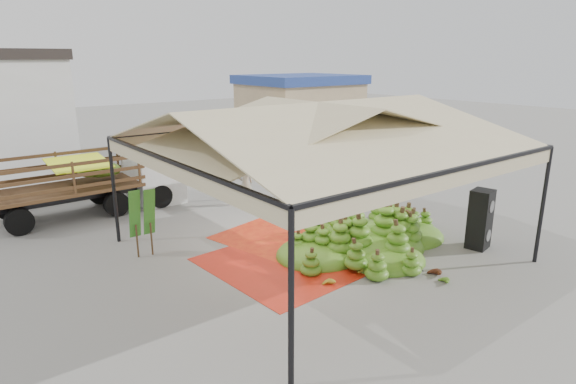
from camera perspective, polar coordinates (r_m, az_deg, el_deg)
ground at (r=13.22m, az=3.32°, el=-6.97°), size 90.00×90.00×0.00m
canopy_tent at (r=12.34m, az=3.56°, el=7.32°), size 8.10×8.10×4.00m
building_tan at (r=28.75m, az=1.43°, el=9.66°), size 6.30×5.30×4.10m
tarp_left at (r=12.58m, az=0.35°, el=-8.15°), size 4.16×3.99×0.01m
tarp_right at (r=14.28m, az=1.62°, el=-5.17°), size 4.68×4.83×0.01m
banana_heap at (r=13.52m, az=9.60°, el=-4.00°), size 6.62×6.02×1.17m
hand_yellow_a at (r=11.93m, az=8.89°, el=-9.30°), size 0.47×0.42×0.18m
hand_yellow_b at (r=11.29m, az=4.85°, el=-10.63°), size 0.53×0.51×0.19m
hand_red_a at (r=13.04m, az=9.18°, el=-7.00°), size 0.55×0.49×0.21m
hand_red_b at (r=12.22m, az=16.86°, el=-9.07°), size 0.50×0.42×0.22m
hand_green at (r=11.92m, az=17.80°, el=-9.88°), size 0.51×0.46×0.19m
hanging_bunches at (r=14.16m, az=10.59°, el=5.38°), size 3.24×0.24×0.20m
speaker_stack at (r=14.15m, az=21.81°, el=-3.01°), size 0.69×0.63×1.65m
banana_leaves at (r=13.32m, az=-15.82°, el=-7.40°), size 0.96×1.36×3.70m
vendor at (r=17.16m, az=-5.05°, el=1.01°), size 0.62×0.48×1.52m
truck_left at (r=17.43m, az=-21.64°, el=1.93°), size 6.04×2.15×2.07m
truck_right at (r=23.72m, az=-2.65°, el=6.40°), size 6.20×2.75×2.06m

